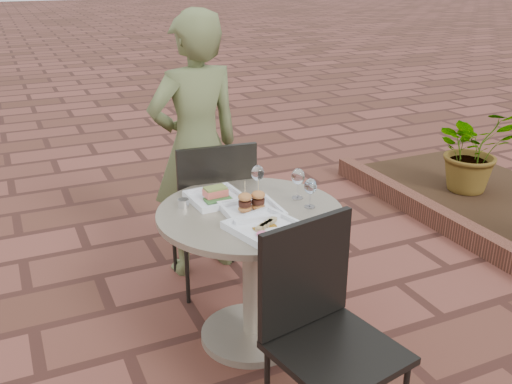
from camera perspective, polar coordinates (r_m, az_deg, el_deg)
name	(u,v)px	position (r m, az deg, el deg)	size (l,w,h in m)	color
ground	(276,314)	(3.27, 2.02, -12.13)	(60.00, 60.00, 0.00)	brown
cafe_table	(250,256)	(2.84, -0.55, -6.40)	(0.90, 0.90, 0.73)	gray
chair_far	(214,205)	(3.25, -4.26, -1.31)	(0.48, 0.48, 0.93)	black
chair_near	(322,319)	(2.28, 6.58, -12.49)	(0.52, 0.52, 0.93)	black
diner	(196,148)	(3.43, -5.99, 4.43)	(0.59, 0.38, 1.61)	#565E33
plate_salmon	(216,197)	(2.84, -4.05, -0.47)	(0.27, 0.27, 0.07)	white
plate_sliders	(252,207)	(2.69, -0.44, -1.51)	(0.27, 0.27, 0.17)	white
plate_tuna	(265,227)	(2.52, 0.87, -3.49)	(0.34, 0.34, 0.03)	white
wine_glass_right	(310,187)	(2.74, 5.47, 0.49)	(0.06, 0.06, 0.15)	white
wine_glass_mid	(258,174)	(2.88, 0.16, 1.83)	(0.07, 0.07, 0.15)	white
wine_glass_far	(298,177)	(2.84, 4.23, 1.47)	(0.07, 0.07, 0.16)	white
steel_ramekin	(183,203)	(2.78, -7.28, -1.12)	(0.05, 0.05, 0.04)	silver
cutlery_set	(333,220)	(2.65, 7.75, -2.81)	(0.08, 0.18, 0.00)	silver
planter_curb	(460,230)	(4.29, 19.70, -3.55)	(0.12, 3.00, 0.15)	brown
potted_plant_a	(473,149)	(5.00, 20.91, 4.04)	(0.64, 0.55, 0.71)	#33662D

